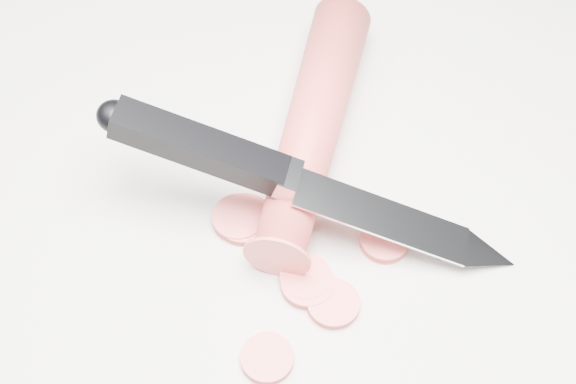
{
  "coord_description": "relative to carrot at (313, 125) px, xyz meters",
  "views": [
    {
      "loc": [
        -0.01,
        -0.28,
        0.43
      ],
      "look_at": [
        0.01,
        -0.0,
        0.02
      ],
      "focal_mm": 50.0,
      "sensor_mm": 36.0,
      "label": 1
    }
  ],
  "objects": [
    {
      "name": "carrot_slice_4",
      "position": [
        -0.01,
        -0.1,
        -0.02
      ],
      "size": [
        0.03,
        0.03,
        0.01
      ],
      "primitive_type": "cylinder",
      "color": "#EB5552",
      "rests_on": "ground"
    },
    {
      "name": "ground",
      "position": [
        -0.03,
        -0.05,
        -0.02
      ],
      "size": [
        2.4,
        2.4,
        0.0
      ],
      "primitive_type": "plane",
      "color": "beige",
      "rests_on": "ground"
    },
    {
      "name": "carrot",
      "position": [
        0.0,
        0.0,
        0.0
      ],
      "size": [
        0.09,
        0.21,
        0.04
      ],
      "primitive_type": "cylinder",
      "rotation": [
        1.57,
        0.0,
        -0.3
      ],
      "color": "red",
      "rests_on": "ground"
    },
    {
      "name": "carrot_slice_0",
      "position": [
        -0.05,
        -0.06,
        -0.02
      ],
      "size": [
        0.03,
        0.03,
        0.01
      ],
      "primitive_type": "cylinder",
      "color": "#EB5552",
      "rests_on": "ground"
    },
    {
      "name": "carrot_slice_1",
      "position": [
        -0.04,
        -0.15,
        -0.02
      ],
      "size": [
        0.03,
        0.03,
        0.01
      ],
      "primitive_type": "cylinder",
      "color": "#EB5552",
      "rests_on": "ground"
    },
    {
      "name": "carrot_slice_6",
      "position": [
        0.0,
        -0.12,
        -0.02
      ],
      "size": [
        0.03,
        0.03,
        0.01
      ],
      "primitive_type": "cylinder",
      "color": "#EB5552",
      "rests_on": "ground"
    },
    {
      "name": "carrot_slice_2",
      "position": [
        -0.05,
        -0.06,
        -0.02
      ],
      "size": [
        0.04,
        0.04,
        0.01
      ],
      "primitive_type": "cylinder",
      "color": "#EB5552",
      "rests_on": "ground"
    },
    {
      "name": "carrot_slice_5",
      "position": [
        -0.01,
        -0.11,
        -0.02
      ],
      "size": [
        0.03,
        0.03,
        0.01
      ],
      "primitive_type": "cylinder",
      "color": "#EB5552",
      "rests_on": "ground"
    },
    {
      "name": "kitchen_knife",
      "position": [
        -0.01,
        -0.06,
        0.02
      ],
      "size": [
        0.26,
        0.1,
        0.08
      ],
      "primitive_type": null,
      "color": "silver",
      "rests_on": "ground"
    },
    {
      "name": "carrot_slice_3",
      "position": [
        0.04,
        -0.08,
        -0.02
      ],
      "size": [
        0.03,
        0.03,
        0.01
      ],
      "primitive_type": "cylinder",
      "color": "#EB5552",
      "rests_on": "ground"
    }
  ]
}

